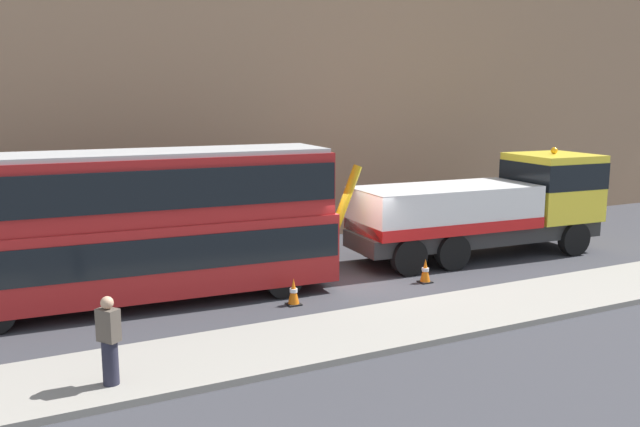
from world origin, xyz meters
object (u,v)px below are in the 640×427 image
object	(u,v)px
traffic_cone_midway	(425,271)
double_decker_bus	(129,222)
recovery_tow_truck	(489,206)
traffic_cone_near_bus	(294,292)
pedestrian_onlooker	(109,342)

from	to	relation	value
traffic_cone_midway	double_decker_bus	bearing A→B (deg)	167.44
recovery_tow_truck	traffic_cone_near_bus	distance (m)	8.60
double_decker_bus	traffic_cone_near_bus	xyz separation A→B (m)	(3.80, -2.02, -1.89)
double_decker_bus	pedestrian_onlooker	xyz separation A→B (m)	(-1.46, -5.29, -1.25)
traffic_cone_midway	recovery_tow_truck	bearing A→B (deg)	24.88
recovery_tow_truck	pedestrian_onlooker	size ratio (longest dim) A/B	5.97
pedestrian_onlooker	traffic_cone_near_bus	distance (m)	6.22
pedestrian_onlooker	traffic_cone_midway	world-z (taller)	pedestrian_onlooker
double_decker_bus	traffic_cone_near_bus	bearing A→B (deg)	-24.64
traffic_cone_near_bus	traffic_cone_midway	xyz separation A→B (m)	(4.38, 0.20, 0.00)
recovery_tow_truck	traffic_cone_midway	size ratio (longest dim) A/B	14.18
double_decker_bus	pedestrian_onlooker	world-z (taller)	double_decker_bus
recovery_tow_truck	double_decker_bus	xyz separation A→B (m)	(-12.04, 0.03, 0.47)
double_decker_bus	pedestrian_onlooker	bearing A→B (deg)	-102.02
pedestrian_onlooker	traffic_cone_near_bus	world-z (taller)	pedestrian_onlooker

